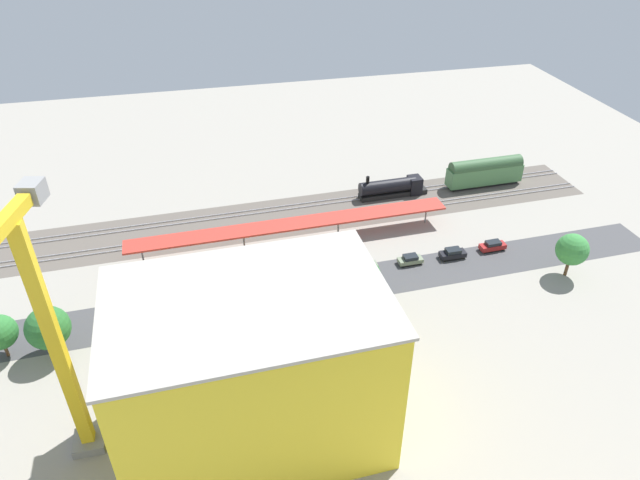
{
  "coord_description": "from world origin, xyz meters",
  "views": [
    {
      "loc": [
        13.98,
        72.64,
        57.77
      ],
      "look_at": [
        -2.97,
        1.14,
        8.94
      ],
      "focal_mm": 31.92,
      "sensor_mm": 36.0,
      "label": 1
    }
  ],
  "objects": [
    {
      "name": "ground_plane",
      "position": [
        0.0,
        0.0,
        0.0
      ],
      "size": [
        204.04,
        204.04,
        0.0
      ],
      "primitive_type": "plane",
      "color": "gray",
      "rests_on": "ground"
    },
    {
      "name": "rail_bed",
      "position": [
        0.0,
        -21.53,
        0.0
      ],
      "size": [
        127.89,
        18.03,
        0.01
      ],
      "primitive_type": "cube",
      "rotation": [
        0.0,
        0.0,
        0.03
      ],
      "color": "#5B544C",
      "rests_on": "ground"
    },
    {
      "name": "street_asphalt",
      "position": [
        0.0,
        2.03,
        0.0
      ],
      "size": [
        127.73,
        12.64,
        0.01
      ],
      "primitive_type": "cube",
      "rotation": [
        0.0,
        0.0,
        0.03
      ],
      "color": "#424244",
      "rests_on": "ground"
    },
    {
      "name": "track_rails",
      "position": [
        0.0,
        -21.53,
        0.18
      ],
      "size": [
        127.48,
        11.6,
        0.12
      ],
      "color": "#9E9EA8",
      "rests_on": "ground"
    },
    {
      "name": "platform_canopy_near",
      "position": [
        -0.98,
        -12.52,
        3.8
      ],
      "size": [
        58.37,
        5.91,
        4.01
      ],
      "color": "#B73328",
      "rests_on": "ground"
    },
    {
      "name": "locomotive",
      "position": [
        -24.74,
        -24.73,
        1.86
      ],
      "size": [
        14.5,
        3.25,
        5.18
      ],
      "color": "black",
      "rests_on": "ground"
    },
    {
      "name": "passenger_coach",
      "position": [
        -45.07,
        -24.73,
        3.24
      ],
      "size": [
        16.63,
        3.62,
        6.18
      ],
      "color": "black",
      "rests_on": "ground"
    },
    {
      "name": "parked_car_0",
      "position": [
        -35.32,
        -1.76,
        0.79
      ],
      "size": [
        4.75,
        1.91,
        1.78
      ],
      "color": "black",
      "rests_on": "ground"
    },
    {
      "name": "parked_car_1",
      "position": [
        -27.37,
        -1.16,
        0.81
      ],
      "size": [
        4.59,
        1.9,
        1.83
      ],
      "color": "black",
      "rests_on": "ground"
    },
    {
      "name": "parked_car_2",
      "position": [
        -19.52,
        -1.24,
        0.73
      ],
      "size": [
        4.3,
        1.92,
        1.65
      ],
      "color": "black",
      "rests_on": "ground"
    },
    {
      "name": "parked_car_3",
      "position": [
        -11.48,
        -1.27,
        0.77
      ],
      "size": [
        4.07,
        1.84,
        1.73
      ],
      "color": "black",
      "rests_on": "ground"
    },
    {
      "name": "parked_car_4",
      "position": [
        -3.82,
        -1.27,
        0.72
      ],
      "size": [
        4.07,
        1.83,
        1.61
      ],
      "color": "black",
      "rests_on": "ground"
    },
    {
      "name": "parked_car_5",
      "position": [
        3.57,
        -1.17,
        0.7
      ],
      "size": [
        4.58,
        2.15,
        1.58
      ],
      "color": "black",
      "rests_on": "ground"
    },
    {
      "name": "parked_car_6",
      "position": [
        11.29,
        -1.61,
        0.71
      ],
      "size": [
        4.78,
        1.99,
        1.59
      ],
      "color": "black",
      "rests_on": "ground"
    },
    {
      "name": "parked_car_7",
      "position": [
        19.12,
        -1.63,
        0.72
      ],
      "size": [
        4.54,
        1.89,
        1.62
      ],
      "color": "black",
      "rests_on": "ground"
    },
    {
      "name": "construction_building",
      "position": [
        10.93,
        27.01,
        10.04
      ],
      "size": [
        29.78,
        19.92,
        20.07
      ],
      "primitive_type": "cube",
      "rotation": [
        0.0,
        0.0,
        0.03
      ],
      "color": "yellow",
      "rests_on": "ground"
    },
    {
      "name": "construction_roof_slab",
      "position": [
        10.93,
        27.01,
        20.27
      ],
      "size": [
        30.39,
        20.54,
        0.4
      ],
      "primitive_type": "cube",
      "rotation": [
        0.0,
        0.0,
        0.03
      ],
      "color": "#ADA89E",
      "rests_on": "construction_building"
    },
    {
      "name": "tower_crane",
      "position": [
        31.25,
        27.1,
        19.81
      ],
      "size": [
        8.16,
        27.75,
        32.83
      ],
      "color": "gray",
      "rests_on": "ground"
    },
    {
      "name": "box_truck_0",
      "position": [
        9.47,
        13.18,
        1.68
      ],
      "size": [
        9.55,
        2.93,
        3.44
      ],
      "color": "black",
      "rests_on": "ground"
    },
    {
      "name": "box_truck_1",
      "position": [
        13.09,
        10.82,
        1.7
      ],
      "size": [
        9.39,
        3.57,
        3.43
      ],
      "color": "black",
      "rests_on": "ground"
    },
    {
      "name": "box_truck_2",
      "position": [
        14.86,
        12.35,
        1.61
      ],
      "size": [
        8.43,
        2.76,
        3.29
      ],
      "color": "black",
      "rests_on": "ground"
    },
    {
      "name": "street_tree_0",
      "position": [
        -43.77,
        7.81,
        5.11
      ],
      "size": [
        5.27,
        5.27,
        7.77
      ],
      "color": "brown",
      "rests_on": "ground"
    },
    {
      "name": "street_tree_2",
      "position": [
        16.15,
        6.7,
        5.67
      ],
      "size": [
        5.5,
        5.5,
        8.44
      ],
      "color": "brown",
      "rests_on": "ground"
    },
    {
      "name": "street_tree_3",
      "position": [
        -8.33,
        7.55,
        5.72
      ],
      "size": [
        5.1,
        5.1,
        8.31
      ],
      "color": "brown",
      "rests_on": "ground"
    },
    {
      "name": "street_tree_4",
      "position": [
        36.79,
        7.69,
        4.85
      ],
      "size": [
        6.01,
        6.01,
        7.87
      ],
      "color": "brown",
      "rests_on": "ground"
    },
    {
      "name": "street_tree_5",
      "position": [
        -2.65,
        7.7,
        4.59
      ],
      "size": [
        4.35,
        4.35,
        6.78
      ],
      "color": "brown",
      "rests_on": "ground"
    },
    {
      "name": "traffic_light",
      "position": [
        -3.22,
        6.39,
        3.97
      ],
      "size": [
        0.5,
        0.36,
        5.91
      ],
      "color": "#333333",
      "rests_on": "ground"
    }
  ]
}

